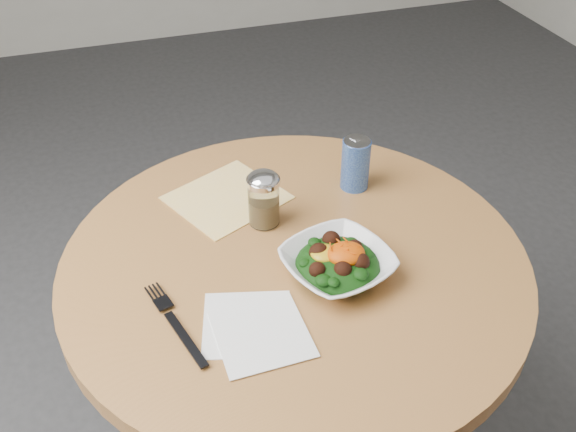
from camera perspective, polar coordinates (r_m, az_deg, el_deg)
name	(u,v)px	position (r m, az deg, el deg)	size (l,w,h in m)	color
table	(294,325)	(1.38, 0.54, -9.70)	(0.90, 0.90, 0.75)	black
cloth_napkin	(227,198)	(1.39, -5.44, 1.63)	(0.22, 0.20, 0.00)	#F0A70C
paper_napkins	(255,329)	(1.10, -2.98, -10.00)	(0.19, 0.20, 0.00)	white
salad_bowl	(338,263)	(1.18, 4.43, -4.22)	(0.24, 0.24, 0.07)	white
fork	(174,321)	(1.12, -10.10, -9.17)	(0.08, 0.22, 0.00)	black
spice_shaker	(264,199)	(1.28, -2.18, 1.50)	(0.07, 0.07, 0.12)	silver
beverage_can	(355,164)	(1.40, 6.02, 4.64)	(0.06, 0.06, 0.12)	navy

